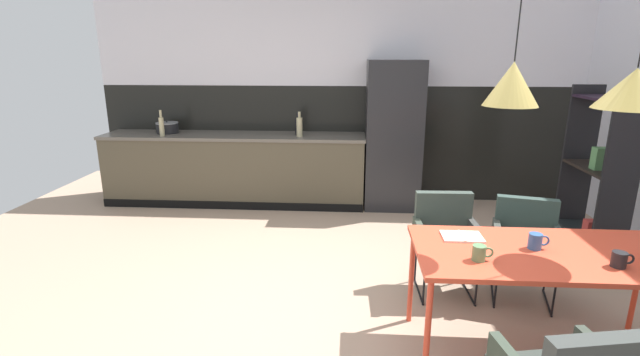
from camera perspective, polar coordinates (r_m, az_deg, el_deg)
name	(u,v)px	position (r m, az deg, el deg)	size (l,w,h in m)	color
ground_plane	(330,318)	(3.45, 1.26, -17.43)	(8.19, 8.19, 0.00)	tan
back_wall_splashback_dark	(341,142)	(6.00, 2.64, 4.55)	(6.30, 0.12, 1.49)	black
back_wall_panel_upper	(342,25)	(5.90, 2.82, 18.91)	(6.30, 0.12, 1.49)	silver
kitchen_counter	(235,169)	(5.90, -10.72, 1.18)	(3.33, 0.63, 0.90)	#4B4433
refrigerator_column	(393,136)	(5.64, 9.29, 5.36)	(0.68, 0.60, 1.82)	#232326
dining_table	(550,259)	(3.08, 27.26, -9.11)	(1.62, 0.77, 0.73)	#E1492D
armchair_near_window	(526,236)	(3.87, 24.76, -6.72)	(0.58, 0.57, 0.78)	#353C37
armchair_facing_counter	(445,231)	(3.76, 15.69, -6.49)	(0.50, 0.48, 0.80)	#353C37
open_book	(462,237)	(3.07, 17.63, -7.12)	(0.26, 0.19, 0.02)	white
mug_tall_blue	(620,259)	(3.03, 33.87, -8.62)	(0.12, 0.08, 0.09)	black
mug_short_terracotta	(536,241)	(3.04, 25.79, -7.26)	(0.13, 0.08, 0.10)	#335B93
mug_dark_espresso	(480,253)	(2.76, 19.67, -8.97)	(0.12, 0.08, 0.09)	#5B8456
cooking_pot	(167,128)	(6.12, -18.88, 6.09)	(0.28, 0.28, 0.16)	black
bottle_wine_green	(298,126)	(5.67, -2.80, 6.68)	(0.07, 0.07, 0.28)	black
bottle_vinegar_dark	(299,126)	(5.54, -2.63, 6.58)	(0.07, 0.07, 0.30)	tan
bottle_spice_small	(162,126)	(5.88, -19.54, 6.29)	(0.06, 0.06, 0.32)	tan
open_shelf_unit	(597,176)	(4.77, 31.77, 0.19)	(0.30, 0.75, 1.61)	black
pendant_lamp_over_table_near	(512,84)	(2.77, 23.27, 10.98)	(0.30, 0.30, 1.34)	black
pendant_lamp_over_table_far	(634,88)	(3.03, 35.13, 9.32)	(0.40, 0.40, 1.35)	black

